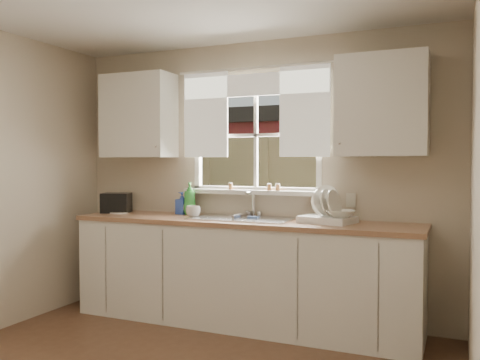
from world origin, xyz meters
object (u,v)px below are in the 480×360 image
at_px(soap_bottle_a, 190,198).
at_px(black_appliance, 116,203).
at_px(dish_rack, 327,214).
at_px(cup, 193,212).

bearing_deg(soap_bottle_a, black_appliance, 168.15).
relative_size(dish_rack, cup, 3.63).
bearing_deg(soap_bottle_a, dish_rack, -25.28).
bearing_deg(dish_rack, soap_bottle_a, 174.86).
height_order(soap_bottle_a, cup, soap_bottle_a).
distance_m(dish_rack, black_appliance, 2.10).
distance_m(dish_rack, cup, 1.20).
relative_size(dish_rack, soap_bottle_a, 1.55).
bearing_deg(black_appliance, dish_rack, -21.77).
xyz_separation_m(dish_rack, soap_bottle_a, (-1.34, 0.12, 0.08)).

